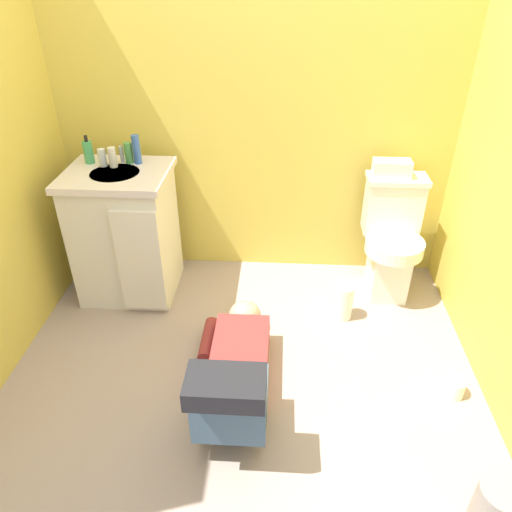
# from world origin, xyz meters

# --- Properties ---
(ground_plane) EXTENTS (2.94, 3.13, 0.04)m
(ground_plane) POSITION_xyz_m (0.00, 0.00, -0.02)
(ground_plane) COLOR #A28D83
(wall_back) EXTENTS (2.60, 0.08, 2.40)m
(wall_back) POSITION_xyz_m (0.00, 1.11, 1.20)
(wall_back) COLOR #DAC04B
(wall_back) RESTS_ON ground_plane
(toilet) EXTENTS (0.36, 0.46, 0.75)m
(toilet) POSITION_xyz_m (0.87, 0.81, 0.37)
(toilet) COLOR white
(toilet) RESTS_ON ground_plane
(vanity_cabinet) EXTENTS (0.60, 0.53, 0.82)m
(vanity_cabinet) POSITION_xyz_m (-0.77, 0.71, 0.42)
(vanity_cabinet) COLOR silver
(vanity_cabinet) RESTS_ON ground_plane
(faucet) EXTENTS (0.02, 0.02, 0.10)m
(faucet) POSITION_xyz_m (-0.78, 0.85, 0.87)
(faucet) COLOR silver
(faucet) RESTS_ON vanity_cabinet
(person_plumber) EXTENTS (0.39, 1.06, 0.52)m
(person_plumber) POSITION_xyz_m (-0.02, -0.17, 0.18)
(person_plumber) COLOR maroon
(person_plumber) RESTS_ON ground_plane
(tissue_box) EXTENTS (0.22, 0.11, 0.10)m
(tissue_box) POSITION_xyz_m (0.82, 0.90, 0.80)
(tissue_box) COLOR silver
(tissue_box) RESTS_ON toilet
(soap_dispenser) EXTENTS (0.06, 0.06, 0.17)m
(soap_dispenser) POSITION_xyz_m (-0.97, 0.83, 0.89)
(soap_dispenser) COLOR #44A260
(soap_dispenser) RESTS_ON vanity_cabinet
(bottle_clear) EXTENTS (0.05, 0.05, 0.10)m
(bottle_clear) POSITION_xyz_m (-0.87, 0.79, 0.87)
(bottle_clear) COLOR silver
(bottle_clear) RESTS_ON vanity_cabinet
(bottle_white) EXTENTS (0.05, 0.05, 0.12)m
(bottle_white) POSITION_xyz_m (-0.81, 0.78, 0.88)
(bottle_white) COLOR white
(bottle_white) RESTS_ON vanity_cabinet
(bottle_green) EXTENTS (0.05, 0.05, 0.12)m
(bottle_green) POSITION_xyz_m (-0.73, 0.85, 0.88)
(bottle_green) COLOR #4D994E
(bottle_green) RESTS_ON vanity_cabinet
(bottle_blue) EXTENTS (0.05, 0.05, 0.17)m
(bottle_blue) POSITION_xyz_m (-0.68, 0.84, 0.90)
(bottle_blue) COLOR #3963B6
(bottle_blue) RESTS_ON vanity_cabinet
(trash_can) EXTENTS (0.17, 0.17, 0.27)m
(trash_can) POSITION_xyz_m (1.00, -0.77, 0.13)
(trash_can) COLOR gray
(trash_can) RESTS_ON ground_plane
(paper_towel_roll) EXTENTS (0.11, 0.11, 0.23)m
(paper_towel_roll) POSITION_xyz_m (0.57, 0.49, 0.11)
(paper_towel_roll) COLOR white
(paper_towel_roll) RESTS_ON ground_plane
(toilet_paper_roll) EXTENTS (0.11, 0.11, 0.10)m
(toilet_paper_roll) POSITION_xyz_m (1.06, -0.08, 0.05)
(toilet_paper_roll) COLOR white
(toilet_paper_roll) RESTS_ON ground_plane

